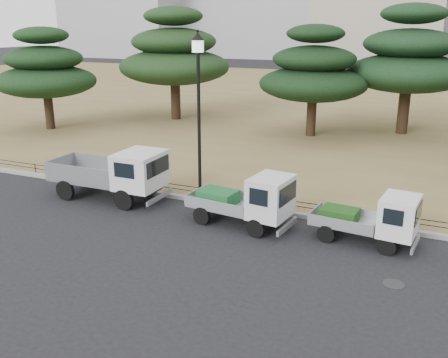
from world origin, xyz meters
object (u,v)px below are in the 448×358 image
at_px(truck_kei_front, 247,200).
at_px(truck_kei_rear, 372,218).
at_px(street_lamp, 199,89).
at_px(truck_large, 114,172).
at_px(tarp_pile, 86,169).

distance_m(truck_kei_front, truck_kei_rear, 4.22).
xyz_separation_m(truck_kei_front, truck_kei_rear, (4.21, 0.25, -0.11)).
bearing_deg(street_lamp, truck_kei_rear, -12.89).
height_order(truck_kei_front, truck_kei_rear, truck_kei_front).
relative_size(truck_large, tarp_pile, 3.29).
height_order(street_lamp, tarp_pile, street_lamp).
bearing_deg(tarp_pile, truck_kei_front, -14.05).
relative_size(truck_kei_front, street_lamp, 0.60).
height_order(truck_kei_rear, tarp_pile, truck_kei_rear).
bearing_deg(truck_kei_rear, truck_kei_front, -170.84).
distance_m(truck_large, truck_kei_front, 5.96).
bearing_deg(truck_large, truck_kei_front, -4.51).
xyz_separation_m(truck_kei_rear, street_lamp, (-6.97, 1.59, 3.61)).
bearing_deg(street_lamp, tarp_pile, 176.77).
bearing_deg(tarp_pile, truck_large, -31.67).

